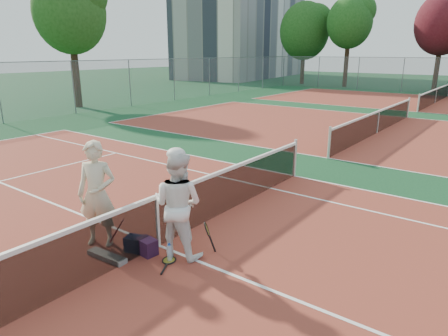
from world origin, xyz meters
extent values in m
plane|color=#103C1F|center=(0.00, 0.00, 0.00)|extent=(130.00, 130.00, 0.00)
cube|color=maroon|center=(0.00, 0.00, 0.00)|extent=(23.77, 10.97, 0.01)
cube|color=maroon|center=(0.00, 13.50, 0.00)|extent=(23.77, 10.97, 0.01)
cube|color=maroon|center=(0.00, 27.00, 0.00)|extent=(23.77, 10.97, 0.01)
cube|color=beige|center=(-28.00, 44.00, 7.50)|extent=(12.96, 23.18, 15.00)
imported|color=beige|center=(-0.95, -0.58, 1.00)|extent=(0.87, 0.78, 2.00)
imported|color=white|center=(0.53, 0.00, 0.96)|extent=(1.06, 0.91, 1.91)
cube|color=black|center=(-0.19, -0.40, 0.14)|extent=(0.42, 0.35, 0.29)
cube|color=black|center=(0.06, -0.35, 0.15)|extent=(0.39, 0.29, 0.30)
cube|color=slate|center=(-0.38, -0.90, 0.04)|extent=(0.84, 0.25, 0.09)
cylinder|color=#C9E6FF|center=(0.56, -0.29, 0.15)|extent=(0.09, 0.09, 0.30)
cylinder|color=#382314|center=(-15.35, 37.15, 2.26)|extent=(0.44, 0.44, 4.52)
ellipsoid|color=#174513|center=(-15.35, 37.15, 5.65)|extent=(5.33, 5.33, 6.13)
cylinder|color=#382314|center=(-10.20, 36.55, 2.52)|extent=(0.44, 0.44, 5.04)
ellipsoid|color=#184C15|center=(-10.20, 36.55, 6.30)|extent=(4.46, 4.46, 5.13)
cylinder|color=#382314|center=(-1.94, 37.51, 2.36)|extent=(0.44, 0.44, 4.73)
ellipsoid|color=#450E17|center=(-1.94, 37.51, 5.91)|extent=(4.84, 4.84, 5.56)
cylinder|color=#382314|center=(-18.34, 10.64, 2.34)|extent=(0.44, 0.44, 4.68)
ellipsoid|color=#1E4C15|center=(-18.34, 10.64, 5.85)|extent=(4.41, 4.41, 5.07)
camera|label=1|loc=(5.06, -4.71, 3.53)|focal=32.00mm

